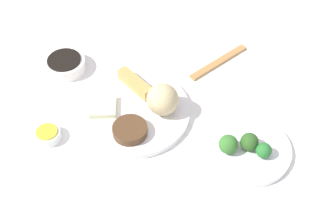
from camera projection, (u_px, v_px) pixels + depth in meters
tabletop at (144, 108)px, 1.15m from camera, size 2.20×2.20×0.02m
main_plate at (133, 111)px, 1.12m from camera, size 0.29×0.29×0.02m
rice_scoop at (163, 100)px, 1.08m from camera, size 0.08×0.08×0.08m
spring_roll at (135, 83)px, 1.15m from camera, size 0.10×0.09×0.03m
crab_rangoon_wonton at (103, 107)px, 1.11m from camera, size 0.08×0.08×0.01m
stir_fry_heap at (130, 130)px, 1.06m from camera, size 0.08×0.08×0.02m
broccoli_plate at (247, 149)px, 1.05m from camera, size 0.20×0.20×0.01m
broccoli_floret_0 at (249, 142)px, 1.03m from camera, size 0.04×0.04×0.04m
broccoli_floret_1 at (264, 150)px, 1.01m from camera, size 0.04×0.04×0.04m
broccoli_floret_2 at (228, 144)px, 1.02m from camera, size 0.04×0.04×0.04m
soy_sauce_bowl at (65, 65)px, 1.22m from camera, size 0.11×0.11×0.03m
soy_sauce_bowl_liquid at (64, 60)px, 1.20m from camera, size 0.09×0.09×0.00m
sauce_ramekin_hot_mustard at (48, 135)px, 1.07m from camera, size 0.06×0.06×0.02m
sauce_ramekin_hot_mustard_liquid at (47, 132)px, 1.06m from camera, size 0.05×0.05×0.00m
chopsticks_pair at (219, 62)px, 1.24m from camera, size 0.15×0.16×0.01m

